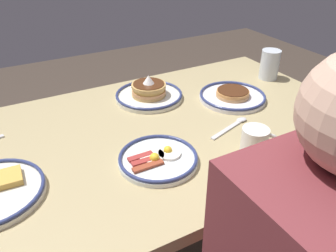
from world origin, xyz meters
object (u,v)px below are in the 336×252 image
Objects in this scene: drinking_glass at (269,66)px; tea_spoon at (234,125)px; coffee_mug at (255,142)px; plate_near_main at (149,93)px; plate_far_companion at (158,158)px; plate_center_pancakes at (232,96)px.

tea_spoon is at bearing 33.34° from drinking_glass.
plate_near_main is at bearing -78.09° from coffee_mug.
plate_far_companion is 0.79m from drinking_glass.
coffee_mug is 0.82× the size of drinking_glass.
plate_near_main is 0.56m from drinking_glass.
plate_far_companion is at bearing 9.90° from tea_spoon.
plate_near_main is at bearing -7.30° from drinking_glass.
drinking_glass is (-0.72, -0.32, 0.04)m from plate_far_companion.
plate_center_pancakes is 0.29m from drinking_glass.
plate_far_companion is at bearing 23.80° from drinking_glass.
tea_spoon is (0.40, 0.26, -0.05)m from drinking_glass.
plate_center_pancakes reaches higher than tea_spoon.
coffee_mug is at bearing 101.91° from plate_near_main.
plate_near_main is at bearing -112.34° from plate_far_companion.
drinking_glass is 0.71× the size of tea_spoon.
plate_near_main is 2.52× the size of coffee_mug.
plate_center_pancakes is 2.47× the size of coffee_mug.
coffee_mug is 0.18m from tea_spoon.
plate_center_pancakes is at bearing -118.47° from coffee_mug.
plate_far_companion is 1.29× the size of tea_spoon.
plate_center_pancakes is 0.38m from coffee_mug.
drinking_glass is (-0.45, -0.43, 0.01)m from coffee_mug.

